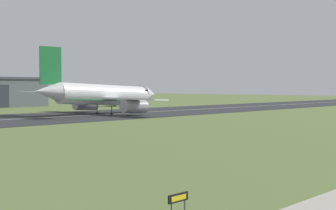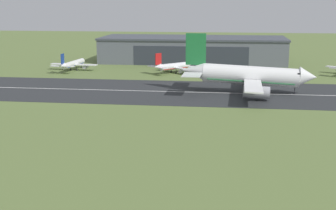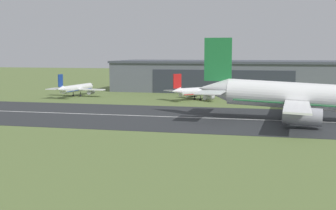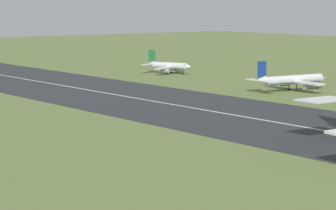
% 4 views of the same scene
% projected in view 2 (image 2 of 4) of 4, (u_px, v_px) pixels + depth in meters
% --- Properties ---
extents(ground_plane, '(740.86, 740.86, 0.00)m').
position_uv_depth(ground_plane, '(48.00, 146.00, 98.02)').
color(ground_plane, olive).
extents(runway_strip, '(500.86, 43.50, 0.06)m').
position_uv_depth(runway_strip, '(117.00, 90.00, 158.53)').
color(runway_strip, '#2B2D30').
rests_on(runway_strip, ground_plane).
extents(runway_centreline, '(450.78, 0.70, 0.01)m').
position_uv_depth(runway_centreline, '(117.00, 90.00, 158.52)').
color(runway_centreline, silver).
rests_on(runway_centreline, runway_strip).
extents(hangar_building, '(90.60, 33.20, 12.29)m').
position_uv_depth(hangar_building, '(193.00, 49.00, 232.52)').
color(hangar_building, slate).
rests_on(hangar_building, ground_plane).
extents(airplane_landing, '(44.17, 49.67, 19.38)m').
position_uv_depth(airplane_landing, '(249.00, 76.00, 152.81)').
color(airplane_landing, white).
rests_on(airplane_landing, ground_plane).
extents(airplane_parked_east, '(18.96, 18.90, 8.89)m').
position_uv_depth(airplane_parked_east, '(173.00, 67.00, 196.34)').
color(airplane_parked_east, white).
rests_on(airplane_parked_east, ground_plane).
extents(airplane_parked_far_east, '(21.07, 24.87, 8.44)m').
position_uv_depth(airplane_parked_far_east, '(73.00, 64.00, 203.66)').
color(airplane_parked_far_east, white).
rests_on(airplane_parked_far_east, ground_plane).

